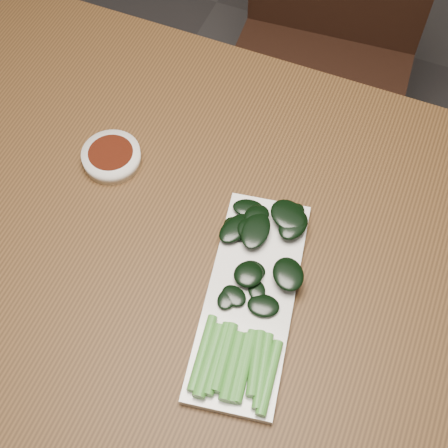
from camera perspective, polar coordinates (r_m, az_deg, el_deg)
ground at (r=1.64m, az=-0.94°, el=-14.36°), size 6.00×6.00×0.00m
table at (r=1.01m, az=-1.48°, el=-3.39°), size 1.40×0.80×0.75m
chair_far at (r=1.59m, az=8.89°, el=15.06°), size 0.47×0.47×0.89m
sauce_bowl at (r=1.03m, az=-10.24°, el=6.06°), size 0.09×0.09×0.03m
serving_plate at (r=0.90m, az=2.42°, el=-6.78°), size 0.18×0.35×0.01m
gai_lan at (r=0.88m, az=2.31°, el=-7.13°), size 0.17×0.34×0.02m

